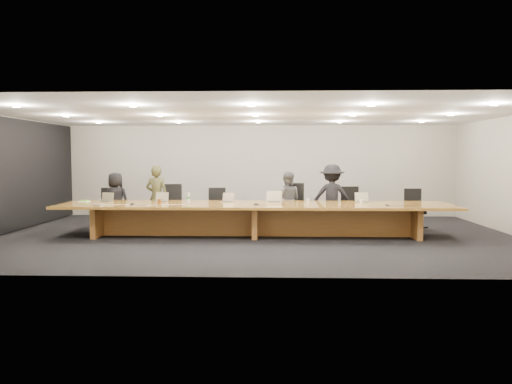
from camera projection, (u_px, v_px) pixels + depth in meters
ground at (256, 236)px, 11.56m from camera, size 12.00×12.00×0.00m
back_wall at (260, 171)px, 15.45m from camera, size 12.00×0.02×2.80m
left_wall_panel at (2, 176)px, 11.67m from camera, size 0.08×7.84×2.74m
conference_table at (256, 214)px, 11.52m from camera, size 9.00×1.80×0.75m
chair_far_left at (110, 208)px, 12.87m from camera, size 0.68×0.68×1.05m
chair_left at (174, 205)px, 12.90m from camera, size 0.75×0.75×1.15m
chair_mid_left at (217, 208)px, 12.73m from camera, size 0.61×0.61×1.06m
chair_mid_right at (295, 206)px, 12.63m from camera, size 0.63×0.63×1.18m
chair_right at (353, 208)px, 12.62m from camera, size 0.66×0.66×1.10m
chair_far_right at (415, 209)px, 12.65m from camera, size 0.56×0.56×1.04m
person_a at (116, 200)px, 12.83m from camera, size 0.74×0.52×1.44m
person_b at (157, 197)px, 12.79m from camera, size 0.64×0.48×1.62m
person_c at (287, 200)px, 12.68m from camera, size 0.78×0.65×1.46m
person_d at (332, 197)px, 12.67m from camera, size 1.13×0.73×1.64m
laptop_a at (105, 197)px, 11.90m from camera, size 0.34×0.28×0.24m
laptop_b at (161, 197)px, 11.89m from camera, size 0.33×0.26×0.24m
laptop_c at (227, 197)px, 11.93m from camera, size 0.33×0.28×0.23m
laptop_d at (274, 197)px, 11.80m from camera, size 0.36×0.27×0.28m
laptop_e at (363, 197)px, 11.75m from camera, size 0.33×0.25×0.25m
water_bottle at (188, 198)px, 11.79m from camera, size 0.08×0.08×0.23m
amber_mug at (160, 201)px, 11.47m from camera, size 0.09×0.09×0.11m
paper_cup_near at (308, 201)px, 11.85m from camera, size 0.08×0.08×0.09m
paper_cup_far at (362, 202)px, 11.52m from camera, size 0.10×0.10×0.10m
notepad at (84, 202)px, 11.99m from camera, size 0.27×0.23×0.01m
lime_gadget at (85, 201)px, 11.98m from camera, size 0.19×0.15×0.03m
av_box at (99, 205)px, 11.13m from camera, size 0.24×0.21×0.03m
mic_left at (132, 204)px, 11.26m from camera, size 0.14×0.14×0.03m
mic_center at (256, 204)px, 11.23m from camera, size 0.16×0.16×0.03m
mic_right at (387, 205)px, 11.07m from camera, size 0.11×0.11×0.03m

